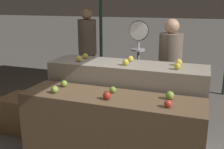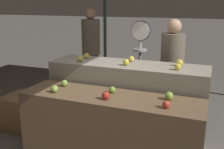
# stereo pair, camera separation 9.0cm
# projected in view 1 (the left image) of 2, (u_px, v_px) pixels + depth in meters

# --- Properties ---
(display_counter_front) EXTENTS (1.96, 0.55, 0.84)m
(display_counter_front) POSITION_uv_depth(u_px,v_px,m) (111.00, 132.00, 2.88)
(display_counter_front) COLOR brown
(display_counter_front) RESTS_ON ground_plane
(display_counter_back) EXTENTS (1.96, 0.55, 1.06)m
(display_counter_back) POSITION_uv_depth(u_px,v_px,m) (126.00, 103.00, 3.40)
(display_counter_back) COLOR gray
(display_counter_back) RESTS_ON ground_plane
(apple_front_0) EXTENTS (0.08, 0.08, 0.08)m
(apple_front_0) POSITION_uv_depth(u_px,v_px,m) (55.00, 89.00, 2.85)
(apple_front_0) COLOR #8EB247
(apple_front_0) RESTS_ON display_counter_front
(apple_front_1) EXTENTS (0.08, 0.08, 0.08)m
(apple_front_1) POSITION_uv_depth(u_px,v_px,m) (107.00, 96.00, 2.66)
(apple_front_1) COLOR #B72D23
(apple_front_1) RESTS_ON display_counter_front
(apple_front_2) EXTENTS (0.08, 0.08, 0.08)m
(apple_front_2) POSITION_uv_depth(u_px,v_px,m) (168.00, 104.00, 2.46)
(apple_front_2) COLOR red
(apple_front_2) RESTS_ON display_counter_front
(apple_front_3) EXTENTS (0.08, 0.08, 0.08)m
(apple_front_3) POSITION_uv_depth(u_px,v_px,m) (64.00, 84.00, 3.07)
(apple_front_3) COLOR #84AD3D
(apple_front_3) RESTS_ON display_counter_front
(apple_front_4) EXTENTS (0.07, 0.07, 0.07)m
(apple_front_4) POSITION_uv_depth(u_px,v_px,m) (113.00, 90.00, 2.85)
(apple_front_4) COLOR #7AA338
(apple_front_4) RESTS_ON display_counter_front
(apple_front_5) EXTENTS (0.09, 0.09, 0.09)m
(apple_front_5) POSITION_uv_depth(u_px,v_px,m) (170.00, 95.00, 2.67)
(apple_front_5) COLOR #84AD3D
(apple_front_5) RESTS_ON display_counter_front
(apple_back_0) EXTENTS (0.08, 0.08, 0.08)m
(apple_back_0) POSITION_uv_depth(u_px,v_px,m) (79.00, 59.00, 3.34)
(apple_back_0) COLOR gold
(apple_back_0) RESTS_ON display_counter_back
(apple_back_1) EXTENTS (0.08, 0.08, 0.08)m
(apple_back_1) POSITION_uv_depth(u_px,v_px,m) (126.00, 62.00, 3.15)
(apple_back_1) COLOR gold
(apple_back_1) RESTS_ON display_counter_back
(apple_back_2) EXTENTS (0.08, 0.08, 0.08)m
(apple_back_2) POSITION_uv_depth(u_px,v_px,m) (177.00, 66.00, 2.95)
(apple_back_2) COLOR gold
(apple_back_2) RESTS_ON display_counter_back
(apple_back_3) EXTENTS (0.07, 0.07, 0.07)m
(apple_back_3) POSITION_uv_depth(u_px,v_px,m) (85.00, 56.00, 3.54)
(apple_back_3) COLOR gold
(apple_back_3) RESTS_ON display_counter_back
(apple_back_4) EXTENTS (0.08, 0.08, 0.08)m
(apple_back_4) POSITION_uv_depth(u_px,v_px,m) (131.00, 59.00, 3.35)
(apple_back_4) COLOR yellow
(apple_back_4) RESTS_ON display_counter_back
(apple_back_5) EXTENTS (0.08, 0.08, 0.08)m
(apple_back_5) POSITION_uv_depth(u_px,v_px,m) (179.00, 62.00, 3.14)
(apple_back_5) COLOR yellow
(apple_back_5) RESTS_ON display_counter_back
(produce_scale) EXTENTS (0.29, 0.20, 1.55)m
(produce_scale) POSITION_uv_depth(u_px,v_px,m) (138.00, 50.00, 3.80)
(produce_scale) COLOR #99999E
(produce_scale) RESTS_ON ground_plane
(person_vendor_at_scale) EXTENTS (0.42, 0.42, 1.57)m
(person_vendor_at_scale) POSITION_uv_depth(u_px,v_px,m) (170.00, 65.00, 3.88)
(person_vendor_at_scale) COLOR #2D2D38
(person_vendor_at_scale) RESTS_ON ground_plane
(person_customer_left) EXTENTS (0.43, 0.43, 1.70)m
(person_customer_left) POSITION_uv_depth(u_px,v_px,m) (87.00, 45.00, 5.23)
(person_customer_left) COLOR #2D2D38
(person_customer_left) RESTS_ON ground_plane
(wooden_crate_side) EXTENTS (0.50, 0.50, 0.50)m
(wooden_crate_side) POSITION_uv_depth(u_px,v_px,m) (22.00, 113.00, 3.79)
(wooden_crate_side) COLOR olive
(wooden_crate_side) RESTS_ON ground_plane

